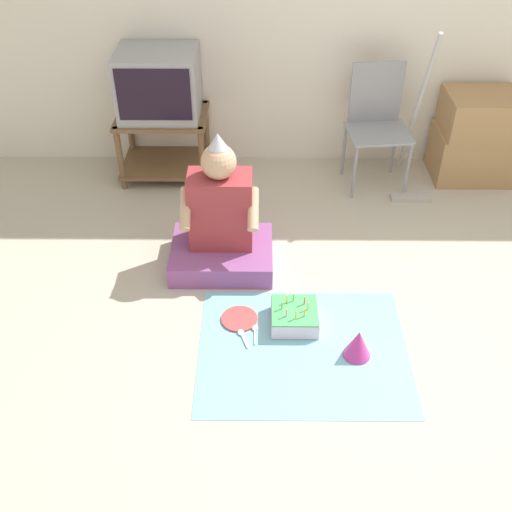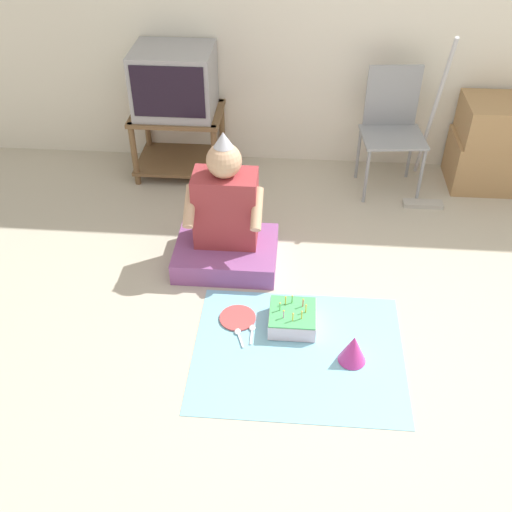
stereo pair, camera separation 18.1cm
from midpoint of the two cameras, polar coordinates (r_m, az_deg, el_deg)
The scene contains 13 objects.
ground_plane at distance 3.21m, azimuth 10.85°, elevation -10.42°, with size 16.00×16.00×0.00m, color #BCB29E.
tv_stand at distance 4.61m, azimuth -9.86°, elevation 10.91°, with size 0.66×0.50×0.49m.
tv at distance 4.43m, azimuth -10.46°, elevation 15.84°, with size 0.56×0.47×0.46m.
folding_chair at distance 4.45m, azimuth 10.28°, elevation 12.79°, with size 0.46×0.42×0.87m.
cardboard_box_stack at distance 4.76m, azimuth 19.15°, elevation 10.63°, with size 0.57×0.44×0.65m.
dust_mop at distance 4.42m, azimuth 13.68°, elevation 9.97°, with size 0.28×0.51×1.20m.
person_seated at distance 3.64m, azimuth -4.77°, elevation 2.87°, with size 0.62×0.50×0.88m.
party_cloth at distance 3.24m, azimuth 2.89°, elevation -8.92°, with size 1.11×0.91×0.01m.
birthday_cake at distance 3.34m, azimuth 2.13°, elevation -5.79°, with size 0.26×0.26×0.16m.
party_hat_blue at distance 3.17m, azimuth 8.08°, elevation -8.30°, with size 0.15×0.15×0.17m.
paper_plate at distance 3.39m, azimuth -3.13°, elevation -6.02°, with size 0.20×0.20×0.01m.
plastic_spoon_near at distance 3.32m, azimuth -1.66°, elevation -7.10°, with size 0.04×0.15×0.01m.
plastic_spoon_far at distance 3.30m, azimuth -2.95°, elevation -7.49°, with size 0.06×0.14×0.01m.
Camera 1 is at (-0.67, -2.08, 2.38)m, focal length 42.00 mm.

